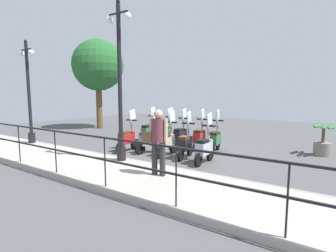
{
  "coord_description": "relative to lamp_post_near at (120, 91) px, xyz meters",
  "views": [
    {
      "loc": [
        -7.89,
        -5.01,
        2.11
      ],
      "look_at": [
        0.2,
        0.5,
        0.9
      ],
      "focal_mm": 28.0,
      "sensor_mm": 36.0,
      "label": 1
    }
  ],
  "objects": [
    {
      "name": "ground_plane",
      "position": [
        2.4,
        -0.4,
        -2.18
      ],
      "size": [
        28.0,
        28.0,
        0.0
      ],
      "primitive_type": "plane",
      "color": "#4C4C4F"
    },
    {
      "name": "promenade_walkway",
      "position": [
        -0.75,
        -0.4,
        -2.1
      ],
      "size": [
        2.2,
        20.0,
        0.15
      ],
      "color": "#A39E93",
      "rests_on": "ground_plane"
    },
    {
      "name": "fence_railing",
      "position": [
        -1.8,
        -0.4,
        -1.27
      ],
      "size": [
        0.04,
        16.03,
        1.07
      ],
      "color": "black",
      "rests_on": "promenade_walkway"
    },
    {
      "name": "lamp_post_near",
      "position": [
        0.0,
        0.0,
        0.0
      ],
      "size": [
        0.26,
        0.9,
        4.55
      ],
      "color": "black",
      "rests_on": "promenade_walkway"
    },
    {
      "name": "lamp_post_far",
      "position": [
        0.0,
        4.96,
        -0.26
      ],
      "size": [
        0.26,
        0.9,
        4.03
      ],
      "color": "black",
      "rests_on": "promenade_walkway"
    },
    {
      "name": "pedestrian_with_bag",
      "position": [
        -0.54,
        -1.74,
        -1.1
      ],
      "size": [
        0.35,
        0.64,
        1.59
      ],
      "rotation": [
        0.0,
        0.0,
        0.1
      ],
      "color": "#28282D",
      "rests_on": "promenade_walkway"
    },
    {
      "name": "tree_large",
      "position": [
        5.36,
        7.06,
        1.6
      ],
      "size": [
        3.05,
        3.05,
        5.33
      ],
      "color": "brown",
      "rests_on": "ground_plane"
    },
    {
      "name": "potted_palm",
      "position": [
        4.77,
        -4.83,
        -1.73
      ],
      "size": [
        1.06,
        0.66,
        1.05
      ],
      "color": "slate",
      "rests_on": "ground_plane"
    },
    {
      "name": "scooter_near_0",
      "position": [
        1.54,
        -1.95,
        -1.7
      ],
      "size": [
        1.23,
        0.44,
        1.54
      ],
      "rotation": [
        0.0,
        0.0,
        0.02
      ],
      "color": "black",
      "rests_on": "ground_plane"
    },
    {
      "name": "scooter_near_1",
      "position": [
        1.77,
        -1.15,
        -1.7
      ],
      "size": [
        1.23,
        0.47,
        1.54
      ],
      "rotation": [
        0.0,
        0.0,
        0.17
      ],
      "color": "black",
      "rests_on": "ground_plane"
    },
    {
      "name": "scooter_near_2",
      "position": [
        1.72,
        -0.45,
        -1.7
      ],
      "size": [
        1.23,
        0.44,
        1.54
      ],
      "rotation": [
        0.0,
        0.0,
        0.01
      ],
      "color": "black",
      "rests_on": "ground_plane"
    },
    {
      "name": "scooter_near_3",
      "position": [
        1.75,
        0.33,
        -1.7
      ],
      "size": [
        1.21,
        0.53,
        1.54
      ],
      "rotation": [
        0.0,
        0.0,
        -0.27
      ],
      "color": "black",
      "rests_on": "ground_plane"
    },
    {
      "name": "scooter_near_4",
      "position": [
        1.5,
        1.16,
        -1.7
      ],
      "size": [
        1.23,
        0.44,
        1.54
      ],
      "rotation": [
        0.0,
        0.0,
        0.08
      ],
      "color": "black",
      "rests_on": "ground_plane"
    },
    {
      "name": "scooter_far_0",
      "position": [
        3.2,
        -1.57,
        -1.7
      ],
      "size": [
        1.23,
        0.47,
        1.54
      ],
      "rotation": [
        0.0,
        0.0,
        0.16
      ],
      "color": "black",
      "rests_on": "ground_plane"
    },
    {
      "name": "scooter_far_1",
      "position": [
        3.29,
        -0.88,
        -1.7
      ],
      "size": [
        1.23,
        0.45,
        1.54
      ],
      "rotation": [
        0.0,
        0.0,
        0.15
      ],
      "color": "black",
      "rests_on": "ground_plane"
    },
    {
      "name": "scooter_far_2",
      "position": [
        3.22,
        -0.07,
        -1.7
      ],
      "size": [
        1.23,
        0.44,
        1.54
      ],
      "rotation": [
        0.0,
        0.0,
        0.09
      ],
      "color": "black",
      "rests_on": "ground_plane"
    },
    {
      "name": "scooter_far_3",
      "position": [
        3.4,
        0.79,
        -1.7
      ],
      "size": [
        1.23,
        0.47,
        1.54
      ],
      "rotation": [
        0.0,
        0.0,
        -0.17
      ],
      "color": "black",
      "rests_on": "ground_plane"
    },
    {
      "name": "scooter_far_4",
      "position": [
        3.4,
        1.67,
        -1.7
      ],
      "size": [
        1.23,
        0.44,
        1.54
      ],
      "rotation": [
        0.0,
        0.0,
        0.04
      ],
      "color": "black",
      "rests_on": "ground_plane"
    }
  ]
}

